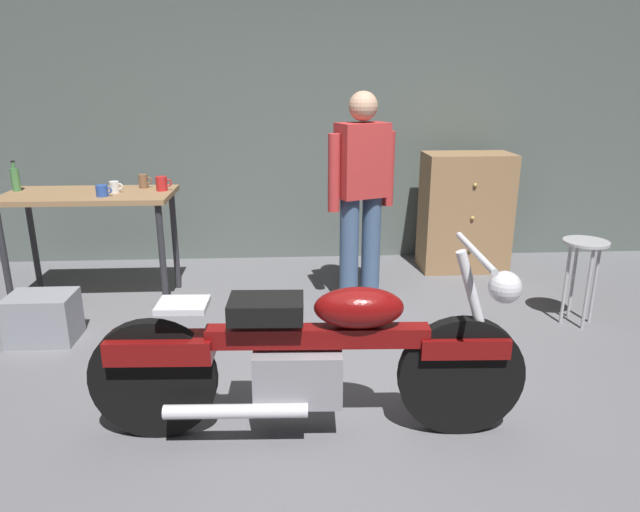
% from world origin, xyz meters
% --- Properties ---
extents(ground_plane, '(12.00, 12.00, 0.00)m').
position_xyz_m(ground_plane, '(0.00, 0.00, 0.00)').
color(ground_plane, slate).
extents(back_wall, '(8.00, 0.12, 3.10)m').
position_xyz_m(back_wall, '(0.00, 2.80, 1.55)').
color(back_wall, '#56605B').
rests_on(back_wall, ground_plane).
extents(workbench, '(1.30, 0.64, 0.90)m').
position_xyz_m(workbench, '(-1.82, 1.66, 0.79)').
color(workbench, '#99724C').
rests_on(workbench, ground_plane).
extents(motorcycle, '(2.19, 0.60, 1.00)m').
position_xyz_m(motorcycle, '(-0.15, -0.29, 0.45)').
color(motorcycle, black).
rests_on(motorcycle, ground_plane).
extents(person_standing, '(0.53, 0.35, 1.67)m').
position_xyz_m(person_standing, '(0.31, 1.48, 0.93)').
color(person_standing, '#415A7E').
rests_on(person_standing, ground_plane).
extents(shop_stool, '(0.32, 0.32, 0.64)m').
position_xyz_m(shop_stool, '(1.89, 0.98, 0.50)').
color(shop_stool, '#B2B2B7').
rests_on(shop_stool, ground_plane).
extents(wooden_dresser, '(0.80, 0.47, 1.10)m').
position_xyz_m(wooden_dresser, '(1.41, 2.30, 0.55)').
color(wooden_dresser, '#99724C').
rests_on(wooden_dresser, ground_plane).
extents(storage_bin, '(0.44, 0.32, 0.34)m').
position_xyz_m(storage_bin, '(-1.97, 0.91, 0.17)').
color(storage_bin, gray).
rests_on(storage_bin, ground_plane).
extents(mug_blue_enamel, '(0.12, 0.09, 0.09)m').
position_xyz_m(mug_blue_enamel, '(-1.66, 1.51, 0.94)').
color(mug_blue_enamel, '#2D51AD').
rests_on(mug_blue_enamel, workbench).
extents(mug_brown_stoneware, '(0.11, 0.07, 0.11)m').
position_xyz_m(mug_brown_stoneware, '(-1.42, 1.84, 0.96)').
color(mug_brown_stoneware, brown).
rests_on(mug_brown_stoneware, workbench).
extents(mug_white_ceramic, '(0.11, 0.07, 0.09)m').
position_xyz_m(mug_white_ceramic, '(-1.60, 1.64, 0.95)').
color(mug_white_ceramic, white).
rests_on(mug_white_ceramic, workbench).
extents(mug_red_diner, '(0.13, 0.09, 0.11)m').
position_xyz_m(mug_red_diner, '(-1.25, 1.71, 0.96)').
color(mug_red_diner, red).
rests_on(mug_red_diner, workbench).
extents(bottle, '(0.06, 0.06, 0.24)m').
position_xyz_m(bottle, '(-2.40, 1.76, 1.00)').
color(bottle, '#4C8C4C').
rests_on(bottle, workbench).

